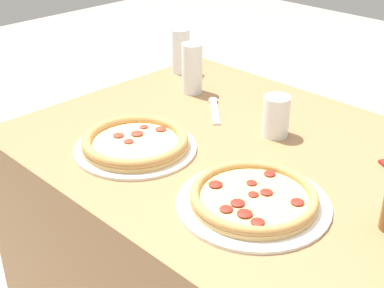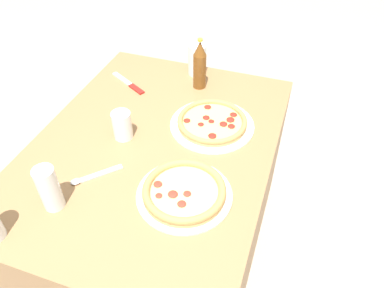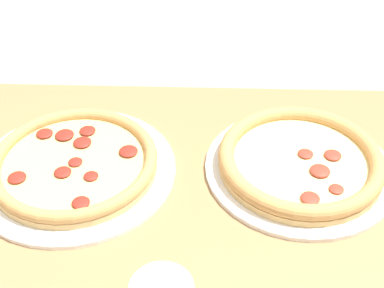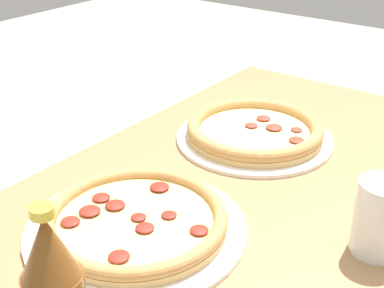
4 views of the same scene
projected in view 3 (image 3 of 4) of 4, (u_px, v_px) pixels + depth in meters
name	position (u px, v px, depth m)	size (l,w,h in m)	color
pizza_margherita	(74.00, 164.00, 0.89)	(0.34, 0.34, 0.04)	white
pizza_veggie	(300.00, 162.00, 0.89)	(0.32, 0.32, 0.04)	silver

